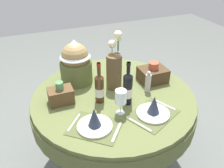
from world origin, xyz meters
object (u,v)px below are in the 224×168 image
dining_table (113,106)px  flower_vase (114,67)px  woven_basket_side_left (61,95)px  wine_glass_left (121,97)px  place_setting_right (153,109)px  gift_tub_back_left (75,60)px  woven_basket_side_right (153,74)px  place_setting_left (95,122)px  wine_bottle_centre (99,88)px  pepper_mill (148,82)px  wine_bottle_left (128,88)px

dining_table → flower_vase: flower_vase is taller
woven_basket_side_left → wine_glass_left: bearing=-37.6°
place_setting_right → gift_tub_back_left: 0.79m
gift_tub_back_left → woven_basket_side_right: bearing=-21.0°
place_setting_left → woven_basket_side_right: size_ratio=1.82×
place_setting_right → woven_basket_side_right: size_ratio=1.79×
wine_bottle_centre → pepper_mill: 0.42m
woven_basket_side_right → wine_bottle_left: bearing=-147.6°
dining_table → place_setting_right: place_setting_right is taller
dining_table → wine_bottle_left: (0.06, -0.15, 0.26)m
wine_bottle_left → woven_basket_side_left: bearing=157.5°
wine_bottle_centre → pepper_mill: bearing=-1.3°
dining_table → wine_bottle_centre: size_ratio=4.02×
place_setting_left → flower_vase: flower_vase is taller
wine_bottle_centre → pepper_mill: size_ratio=1.77×
wine_bottle_centre → wine_glass_left: 0.21m
pepper_mill → woven_basket_side_right: size_ratio=0.81×
place_setting_left → woven_basket_side_left: woven_basket_side_left is taller
wine_bottle_left → wine_bottle_centre: bearing=152.9°
flower_vase → gift_tub_back_left: bearing=143.6°
flower_vase → dining_table: bearing=-114.8°
place_setting_left → wine_bottle_centre: 0.31m
woven_basket_side_left → place_setting_right: bearing=-34.0°
place_setting_left → wine_bottle_centre: wine_bottle_centre is taller
wine_bottle_left → wine_glass_left: 0.13m
gift_tub_back_left → woven_basket_side_left: bearing=-126.0°
dining_table → place_setting_left: 0.45m
place_setting_left → pepper_mill: 0.61m
woven_basket_side_left → woven_basket_side_right: bearing=1.8°
place_setting_right → gift_tub_back_left: size_ratio=1.07×
woven_basket_side_right → wine_bottle_centre: bearing=-167.1°
pepper_mill → woven_basket_side_left: (-0.70, 0.11, -0.02)m
place_setting_left → gift_tub_back_left: (0.04, 0.64, 0.16)m
wine_glass_left → place_setting_left: bearing=-159.8°
flower_vase → wine_glass_left: flower_vase is taller
wine_bottle_left → woven_basket_side_left: wine_bottle_left is taller
place_setting_left → place_setting_right: size_ratio=1.02×
wine_bottle_centre → woven_basket_side_left: wine_bottle_centre is taller
wine_bottle_left → pepper_mill: wine_bottle_left is taller
wine_bottle_left → pepper_mill: bearing=21.2°
place_setting_right → woven_basket_side_right: bearing=60.9°
wine_glass_left → gift_tub_back_left: size_ratio=0.49×
place_setting_left → wine_bottle_left: wine_bottle_left is taller
place_setting_left → wine_bottle_centre: (0.13, 0.27, 0.08)m
gift_tub_back_left → woven_basket_side_right: size_ratio=1.68×
dining_table → wine_glass_left: bearing=-99.9°
wine_bottle_centre → woven_basket_side_left: bearing=160.8°
flower_vase → gift_tub_back_left: 0.34m
pepper_mill → dining_table: bearing=168.1°
pepper_mill → wine_bottle_left: bearing=-158.8°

